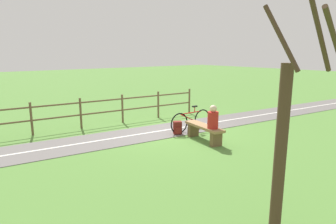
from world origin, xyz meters
TOP-DOWN VIEW (x-y plane):
  - ground_plane at (0.00, 0.00)m, footprint 80.00×80.00m
  - paved_path at (0.81, 4.00)m, footprint 5.87×35.97m
  - path_centre_line at (0.81, 4.00)m, footprint 3.73×31.80m
  - bench at (-1.37, -0.00)m, footprint 1.67×0.63m
  - person_seated at (-1.80, 0.06)m, footprint 0.38×0.38m
  - bicycle at (-0.26, -0.44)m, footprint 0.08×1.83m
  - backpack at (-0.26, 0.19)m, footprint 0.36×0.36m
  - fence_roadside at (2.50, 1.69)m, footprint 0.77×8.48m
  - tree_near_bench at (-5.59, 2.53)m, footprint 0.96×1.19m

SIDE VIEW (x-z plane):
  - ground_plane at x=0.00m, z-range 0.00..0.00m
  - paved_path at x=0.81m, z-range 0.00..0.02m
  - path_centre_line at x=0.81m, z-range 0.02..0.02m
  - backpack at x=-0.26m, z-range 0.00..0.45m
  - bench at x=-1.37m, z-range 0.09..0.61m
  - bicycle at x=-0.26m, z-range -0.07..0.85m
  - fence_roadside at x=2.50m, z-range 0.10..1.25m
  - person_seated at x=-1.80m, z-range 0.47..1.19m
  - tree_near_bench at x=-5.59m, z-range -0.23..3.38m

